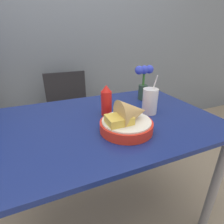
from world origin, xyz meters
The scene contains 8 objects.
ground_plane centered at (0.00, 0.00, 0.00)m, with size 12.00×12.00×0.00m, color gray.
wall_window centered at (0.00, 1.18, 1.30)m, with size 7.00×0.06×2.60m.
dining_table centered at (0.00, 0.00, 0.66)m, with size 1.25×0.82×0.76m.
chair_far_window centered at (-0.06, 0.84, 0.51)m, with size 0.40×0.40×0.86m.
food_basket centered at (0.07, -0.16, 0.82)m, with size 0.26×0.26×0.16m.
ketchup_bottle centered at (0.04, 0.06, 0.85)m, with size 0.06×0.06×0.18m.
drink_cup centered at (0.28, -0.02, 0.83)m, with size 0.09×0.09×0.23m.
flower_vase centered at (0.38, 0.21, 0.91)m, with size 0.14×0.06×0.24m.
Camera 1 is at (-0.30, -0.82, 1.20)m, focal length 28.00 mm.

